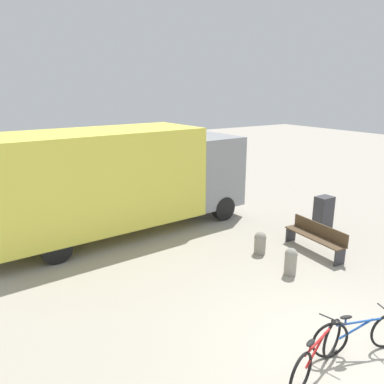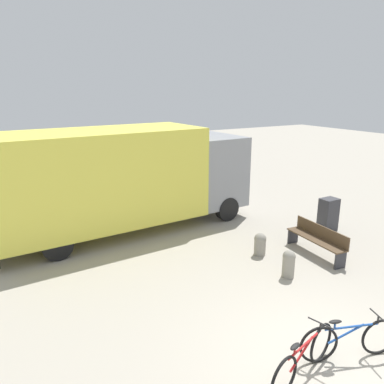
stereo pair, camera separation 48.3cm
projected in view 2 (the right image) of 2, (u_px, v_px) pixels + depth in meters
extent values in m
plane|color=#A8A091|center=(331.00, 365.00, 6.03)|extent=(60.00, 60.00, 0.00)
cube|color=#EAE04C|center=(101.00, 177.00, 11.02)|extent=(6.15, 2.77, 2.75)
cube|color=gray|center=(209.00, 169.00, 13.10)|extent=(1.88, 2.45, 2.34)
cylinder|color=black|center=(192.00, 194.00, 14.29)|extent=(0.81, 0.32, 0.80)
cylinder|color=black|center=(227.00, 209.00, 12.55)|extent=(0.81, 0.32, 0.80)
cylinder|color=black|center=(39.00, 221.00, 11.39)|extent=(0.81, 0.32, 0.80)
cylinder|color=black|center=(57.00, 245.00, 9.66)|extent=(0.81, 0.32, 0.80)
cube|color=brown|center=(316.00, 239.00, 9.91)|extent=(0.55, 1.89, 0.04)
cube|color=brown|center=(321.00, 232.00, 9.95)|extent=(0.19, 1.86, 0.37)
cube|color=#2D2D33|center=(340.00, 261.00, 9.21)|extent=(0.34, 0.08, 0.42)
cube|color=#2D2D33|center=(293.00, 236.00, 10.75)|extent=(0.34, 0.08, 0.42)
torus|color=black|center=(284.00, 378.00, 5.32)|extent=(0.65, 0.21, 0.66)
torus|color=black|center=(321.00, 343.00, 6.06)|extent=(0.65, 0.21, 0.66)
cylinder|color=red|center=(305.00, 344.00, 5.62)|extent=(0.91, 0.27, 0.04)
cylinder|color=red|center=(302.00, 354.00, 5.60)|extent=(0.61, 0.19, 0.31)
cylinder|color=red|center=(295.00, 351.00, 5.40)|extent=(0.03, 0.03, 0.11)
ellipsoid|color=black|center=(295.00, 346.00, 5.38)|extent=(0.24, 0.14, 0.05)
cylinder|color=black|center=(320.00, 327.00, 5.92)|extent=(0.03, 0.03, 0.14)
cylinder|color=black|center=(321.00, 323.00, 5.90)|extent=(0.13, 0.43, 0.02)
torus|color=black|center=(319.00, 345.00, 6.01)|extent=(0.64, 0.26, 0.66)
torus|color=black|center=(380.00, 337.00, 6.20)|extent=(0.64, 0.26, 0.66)
cylinder|color=#1E4C9E|center=(352.00, 327.00, 6.04)|extent=(0.89, 0.35, 0.04)
cylinder|color=#1E4C9E|center=(346.00, 334.00, 6.06)|extent=(0.59, 0.24, 0.31)
cylinder|color=#1E4C9E|center=(335.00, 326.00, 5.97)|extent=(0.03, 0.03, 0.11)
ellipsoid|color=black|center=(335.00, 322.00, 5.95)|extent=(0.24, 0.16, 0.05)
cylinder|color=black|center=(378.00, 320.00, 6.10)|extent=(0.03, 0.03, 0.14)
cylinder|color=black|center=(379.00, 316.00, 6.08)|extent=(0.17, 0.42, 0.02)
cylinder|color=gray|center=(288.00, 267.00, 8.79)|extent=(0.29, 0.29, 0.52)
sphere|color=gray|center=(289.00, 256.00, 8.72)|extent=(0.30, 0.30, 0.30)
cylinder|color=gray|center=(260.00, 247.00, 9.97)|extent=(0.31, 0.31, 0.45)
sphere|color=gray|center=(260.00, 239.00, 9.91)|extent=(0.32, 0.32, 0.32)
cube|color=#38383D|center=(328.00, 214.00, 11.65)|extent=(0.54, 0.41, 1.02)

